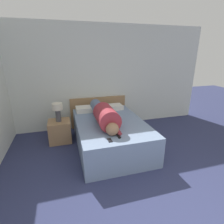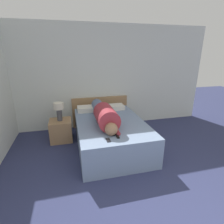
{
  "view_description": "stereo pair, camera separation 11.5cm",
  "coord_description": "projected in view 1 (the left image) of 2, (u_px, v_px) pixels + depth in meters",
  "views": [
    {
      "loc": [
        -1.03,
        -0.55,
        1.92
      ],
      "look_at": [
        -0.14,
        2.54,
        0.82
      ],
      "focal_mm": 28.0,
      "sensor_mm": 36.0,
      "label": 1
    },
    {
      "loc": [
        -0.92,
        -0.58,
        1.92
      ],
      "look_at": [
        -0.14,
        2.54,
        0.82
      ],
      "focal_mm": 28.0,
      "sensor_mm": 36.0,
      "label": 2
    }
  ],
  "objects": [
    {
      "name": "tv_remote",
      "position": [
        118.0,
        136.0,
        2.95
      ],
      "size": [
        0.04,
        0.15,
        0.02
      ],
      "color": "black",
      "rests_on": "bed"
    },
    {
      "name": "pillow_near_headboard",
      "position": [
        87.0,
        109.0,
        4.21
      ],
      "size": [
        0.53,
        0.33,
        0.11
      ],
      "color": "silver",
      "rests_on": "bed"
    },
    {
      "name": "headboard",
      "position": [
        99.0,
        112.0,
        4.72
      ],
      "size": [
        1.48,
        0.04,
        0.81
      ],
      "color": "#A37A51",
      "rests_on": "ground_plane"
    },
    {
      "name": "wall_back",
      "position": [
        102.0,
        78.0,
        4.53
      ],
      "size": [
        5.66,
        0.06,
        2.6
      ],
      "color": "silver",
      "rests_on": "ground_plane"
    },
    {
      "name": "pillow_second",
      "position": [
        112.0,
        107.0,
        4.37
      ],
      "size": [
        0.5,
        0.33,
        0.1
      ],
      "color": "silver",
      "rests_on": "bed"
    },
    {
      "name": "table_lamp",
      "position": [
        58.0,
        110.0,
        3.77
      ],
      "size": [
        0.22,
        0.22,
        0.41
      ],
      "color": "#4C4C51",
      "rests_on": "nightstand"
    },
    {
      "name": "cell_phone",
      "position": [
        110.0,
        140.0,
        2.82
      ],
      "size": [
        0.06,
        0.13,
        0.01
      ],
      "color": "black",
      "rests_on": "bed"
    },
    {
      "name": "person_lying",
      "position": [
        104.0,
        115.0,
        3.49
      ],
      "size": [
        0.4,
        1.62,
        0.4
      ],
      "color": "#936B4C",
      "rests_on": "bed"
    },
    {
      "name": "bed",
      "position": [
        110.0,
        134.0,
        3.71
      ],
      "size": [
        1.36,
        2.02,
        0.57
      ],
      "color": "#7589A8",
      "rests_on": "ground_plane"
    },
    {
      "name": "nightstand",
      "position": [
        60.0,
        131.0,
        3.94
      ],
      "size": [
        0.48,
        0.47,
        0.48
      ],
      "color": "#A37A51",
      "rests_on": "ground_plane"
    }
  ]
}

